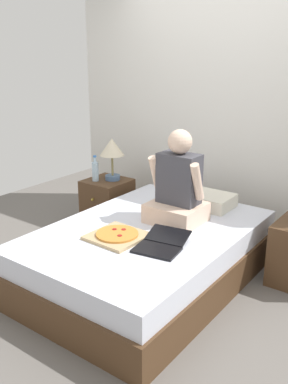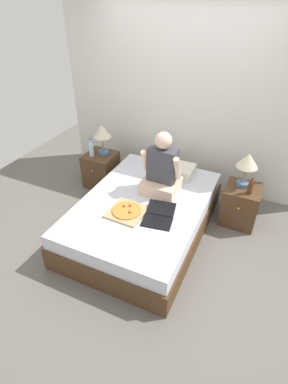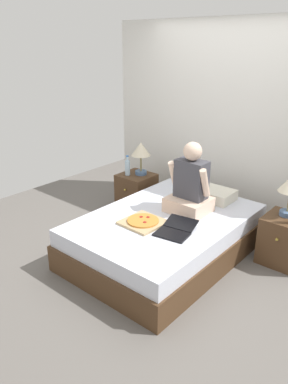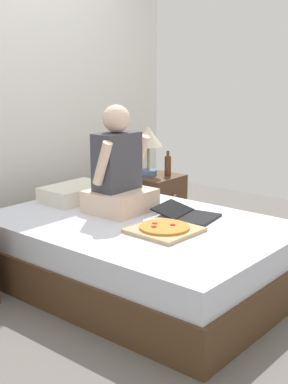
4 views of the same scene
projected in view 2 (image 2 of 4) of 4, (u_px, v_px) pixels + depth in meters
name	position (u px, v px, depth m)	size (l,w,h in m)	color
ground_plane	(144.00, 230.00, 3.85)	(5.74, 5.74, 0.00)	#66605B
wall_back	(186.00, 102.00, 4.17)	(3.74, 0.12, 2.50)	silver
bed	(144.00, 216.00, 3.72)	(1.44, 2.08, 0.47)	#4C331E
nightstand_left	(101.00, 170.00, 4.59)	(0.44, 0.47, 0.52)	#4C331E
lamp_on_left_nightstand	(102.00, 133.00, 4.27)	(0.26, 0.26, 0.45)	#4C6B93
water_bottle	(91.00, 149.00, 4.34)	(0.07, 0.07, 0.28)	silver
nightstand_right	(240.00, 205.00, 3.86)	(0.44, 0.47, 0.52)	#4C331E
lamp_on_right_nightstand	(248.00, 163.00, 3.57)	(0.26, 0.26, 0.45)	#4C6B93
beer_bottle	(250.00, 187.00, 3.56)	(0.06, 0.06, 0.23)	#512D14
pillow	(175.00, 169.00, 4.07)	(0.52, 0.34, 0.12)	silver
person_seated	(162.00, 171.00, 3.59)	(0.47, 0.40, 0.78)	beige
laptop	(158.00, 217.00, 3.30)	(0.38, 0.46, 0.07)	black
pizza_box	(127.00, 211.00, 3.39)	(0.41, 0.41, 0.05)	tan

